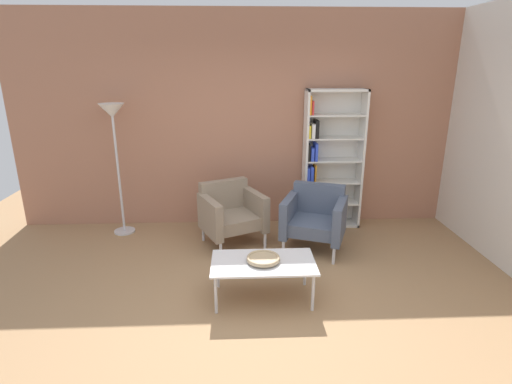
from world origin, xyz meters
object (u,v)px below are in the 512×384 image
at_px(bookshelf_tall, 328,160).
at_px(coffee_table_low, 263,265).
at_px(decorative_bowl, 263,258).
at_px(floor_lamp_torchiere, 114,127).
at_px(armchair_by_bookshelf, 231,212).
at_px(armchair_near_window, 315,217).

distance_m(bookshelf_tall, coffee_table_low, 2.22).
relative_size(decorative_bowl, floor_lamp_torchiere, 0.18).
height_order(armchair_by_bookshelf, floor_lamp_torchiere, floor_lamp_torchiere).
relative_size(coffee_table_low, armchair_near_window, 1.12).
bearing_deg(decorative_bowl, armchair_near_window, 57.54).
height_order(coffee_table_low, floor_lamp_torchiere, floor_lamp_torchiere).
bearing_deg(armchair_near_window, bookshelf_tall, 90.05).
distance_m(bookshelf_tall, decorative_bowl, 2.20).
relative_size(bookshelf_tall, coffee_table_low, 1.90).
height_order(bookshelf_tall, armchair_by_bookshelf, bookshelf_tall).
xyz_separation_m(armchair_near_window, floor_lamp_torchiere, (-2.51, 0.61, 1.03)).
relative_size(coffee_table_low, floor_lamp_torchiere, 0.57).
bearing_deg(coffee_table_low, floor_lamp_torchiere, 136.33).
xyz_separation_m(coffee_table_low, decorative_bowl, (0.00, 0.00, 0.07)).
relative_size(bookshelf_tall, floor_lamp_torchiere, 1.09).
relative_size(armchair_near_window, armchair_by_bookshelf, 0.98).
xyz_separation_m(armchair_by_bookshelf, floor_lamp_torchiere, (-1.48, 0.41, 1.03)).
xyz_separation_m(bookshelf_tall, coffee_table_low, (-1.01, -1.89, -0.57)).
bearing_deg(floor_lamp_torchiere, armchair_by_bookshelf, -15.47).
bearing_deg(coffee_table_low, armchair_near_window, 57.54).
distance_m(armchair_by_bookshelf, floor_lamp_torchiere, 1.85).
relative_size(bookshelf_tall, armchair_by_bookshelf, 2.08).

